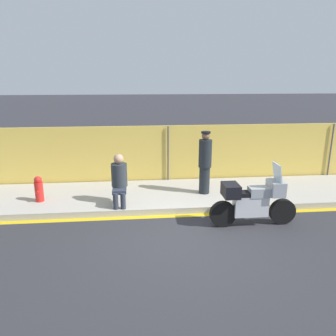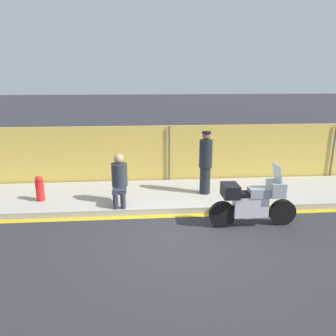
# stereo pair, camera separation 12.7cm
# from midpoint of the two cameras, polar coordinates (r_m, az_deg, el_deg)

# --- Properties ---
(ground_plane) EXTENTS (120.00, 120.00, 0.00)m
(ground_plane) POSITION_cam_midpoint_polar(r_m,az_deg,el_deg) (7.31, 2.45, -12.17)
(ground_plane) COLOR #2D2D33
(sidewalk) EXTENTS (40.61, 2.43, 0.17)m
(sidewalk) POSITION_cam_midpoint_polar(r_m,az_deg,el_deg) (9.55, 0.36, -4.72)
(sidewalk) COLOR #ADA89E
(sidewalk) RESTS_ON ground_plane
(curb_paint_stripe) EXTENTS (40.61, 0.18, 0.01)m
(curb_paint_stripe) POSITION_cam_midpoint_polar(r_m,az_deg,el_deg) (8.38, 1.29, -8.32)
(curb_paint_stripe) COLOR gold
(curb_paint_stripe) RESTS_ON ground_plane
(storefront_fence) EXTENTS (38.58, 0.17, 1.92)m
(storefront_fence) POSITION_cam_midpoint_polar(r_m,az_deg,el_deg) (10.54, -0.37, 2.22)
(storefront_fence) COLOR gold
(storefront_fence) RESTS_ON ground_plane
(motorcycle) EXTENTS (2.07, 0.51, 1.50)m
(motorcycle) POSITION_cam_midpoint_polar(r_m,az_deg,el_deg) (7.91, 14.12, -5.56)
(motorcycle) COLOR black
(motorcycle) RESTS_ON ground_plane
(officer_standing) EXTENTS (0.36, 0.36, 1.79)m
(officer_standing) POSITION_cam_midpoint_polar(r_m,az_deg,el_deg) (9.26, 6.06, 1.04)
(officer_standing) COLOR #1E2328
(officer_standing) RESTS_ON sidewalk
(person_seated_on_curb) EXTENTS (0.41, 0.70, 1.33)m
(person_seated_on_curb) POSITION_cam_midpoint_polar(r_m,az_deg,el_deg) (8.56, -8.92, -1.59)
(person_seated_on_curb) COLOR #2D3342
(person_seated_on_curb) RESTS_ON sidewalk
(fire_hydrant) EXTENTS (0.22, 0.28, 0.70)m
(fire_hydrant) POSITION_cam_midpoint_polar(r_m,az_deg,el_deg) (9.43, -21.93, -3.41)
(fire_hydrant) COLOR red
(fire_hydrant) RESTS_ON sidewalk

